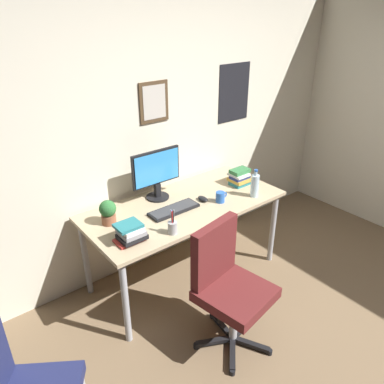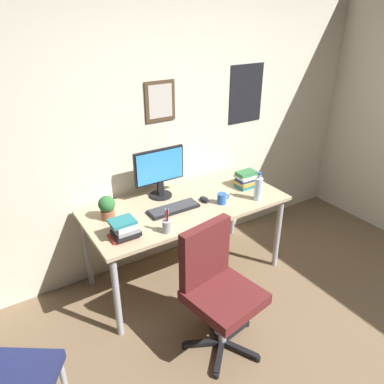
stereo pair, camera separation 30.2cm
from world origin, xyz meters
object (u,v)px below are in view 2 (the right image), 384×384
object	(u,v)px
monitor	(159,171)
coffee_mug_near	(222,198)
computer_mouse	(204,199)
keyboard	(173,209)
book_stack_right	(125,229)
book_stack_left	(247,180)
pen_cup	(167,226)
water_bottle	(258,188)
potted_plant	(107,207)
office_chair	(217,284)

from	to	relation	value
monitor	coffee_mug_near	distance (m)	0.58
monitor	coffee_mug_near	world-z (taller)	monitor
computer_mouse	keyboard	bearing A→B (deg)	178.11
monitor	book_stack_right	world-z (taller)	monitor
monitor	book_stack_left	distance (m)	0.83
computer_mouse	pen_cup	size ratio (longest dim) A/B	0.55
monitor	coffee_mug_near	size ratio (longest dim) A/B	3.99
water_bottle	coffee_mug_near	bearing A→B (deg)	160.35
monitor	pen_cup	distance (m)	0.62
keyboard	book_stack_right	distance (m)	0.52
water_bottle	pen_cup	size ratio (longest dim) A/B	1.26
book_stack_left	book_stack_right	xyz separation A→B (m)	(-1.29, -0.19, 0.00)
potted_plant	book_stack_left	bearing A→B (deg)	-5.39
office_chair	book_stack_right	size ratio (longest dim) A/B	4.52
monitor	book_stack_left	world-z (taller)	monitor
office_chair	book_stack_left	world-z (taller)	office_chair
monitor	keyboard	world-z (taller)	monitor
pen_cup	book_stack_right	size ratio (longest dim) A/B	0.95
monitor	computer_mouse	size ratio (longest dim) A/B	4.18
computer_mouse	pen_cup	bearing A→B (deg)	-153.24
coffee_mug_near	potted_plant	distance (m)	0.95
keyboard	computer_mouse	xyz separation A→B (m)	(0.30, -0.01, 0.01)
office_chair	coffee_mug_near	size ratio (longest dim) A/B	8.24
monitor	book_stack_left	size ratio (longest dim) A/B	2.12
computer_mouse	water_bottle	world-z (taller)	water_bottle
coffee_mug_near	pen_cup	distance (m)	0.63
office_chair	book_stack_left	bearing A→B (deg)	40.87
office_chair	coffee_mug_near	distance (m)	0.81
water_bottle	coffee_mug_near	xyz separation A→B (m)	(-0.30, 0.11, -0.06)
monitor	book_stack_left	bearing A→B (deg)	-17.93
monitor	water_bottle	bearing A→B (deg)	-36.83
book_stack_left	keyboard	bearing A→B (deg)	-177.59
keyboard	computer_mouse	distance (m)	0.30
office_chair	book_stack_right	bearing A→B (deg)	127.26
pen_cup	book_stack_right	xyz separation A→B (m)	(-0.29, 0.10, 0.01)
keyboard	computer_mouse	bearing A→B (deg)	-1.89
potted_plant	book_stack_right	size ratio (longest dim) A/B	0.93
office_chair	keyboard	world-z (taller)	office_chair
potted_plant	coffee_mug_near	bearing A→B (deg)	-16.80
keyboard	potted_plant	bearing A→B (deg)	162.78
computer_mouse	coffee_mug_near	distance (m)	0.15
monitor	computer_mouse	xyz separation A→B (m)	(0.27, -0.29, -0.22)
book_stack_left	coffee_mug_near	bearing A→B (deg)	-158.81
book_stack_right	water_bottle	bearing A→B (deg)	-3.14
keyboard	coffee_mug_near	distance (m)	0.42
coffee_mug_near	book_stack_right	bearing A→B (deg)	-177.30
book_stack_right	book_stack_left	bearing A→B (deg)	8.56
computer_mouse	pen_cup	distance (m)	0.57
keyboard	water_bottle	xyz separation A→B (m)	(0.71, -0.23, 0.09)
water_bottle	book_stack_left	distance (m)	0.28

